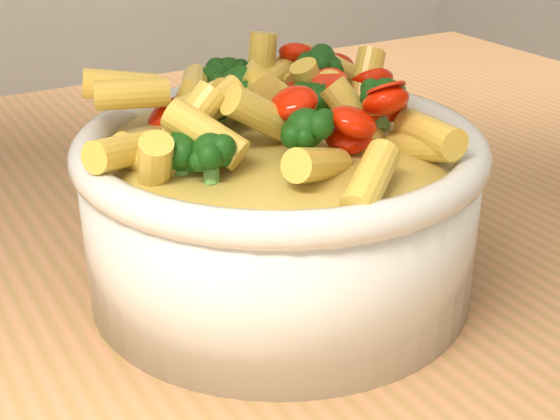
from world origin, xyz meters
TOP-DOWN VIEW (x-y plane):
  - table at (0.00, 0.00)m, footprint 1.20×0.80m
  - serving_bowl at (0.04, -0.07)m, footprint 0.23×0.23m
  - pasta_salad at (0.04, -0.07)m, footprint 0.18×0.18m

SIDE VIEW (x-z plane):
  - table at x=0.00m, z-range 0.35..1.25m
  - serving_bowl at x=0.04m, z-range 0.90..1.00m
  - pasta_salad at x=0.04m, z-range 0.99..1.03m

